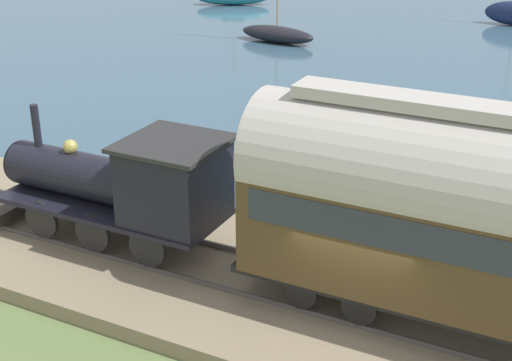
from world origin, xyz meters
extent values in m
plane|color=#607542|center=(0.00, 0.00, 0.00)|extent=(200.00, 200.00, 0.00)
cube|color=#84755B|center=(0.82, 0.00, 0.19)|extent=(5.96, 56.00, 0.39)
cube|color=#4C4742|center=(-0.02, 0.00, 0.45)|extent=(0.07, 54.88, 0.12)
cube|color=#4C4742|center=(1.67, 0.00, 0.45)|extent=(0.07, 54.88, 0.12)
cylinder|color=black|center=(-0.02, 5.06, 1.00)|extent=(0.12, 0.99, 0.99)
cylinder|color=black|center=(1.67, 5.06, 1.00)|extent=(0.12, 0.99, 0.99)
cylinder|color=black|center=(-0.02, 6.67, 1.00)|extent=(0.12, 0.99, 0.99)
cylinder|color=black|center=(1.67, 6.67, 1.00)|extent=(0.12, 0.99, 0.99)
cylinder|color=black|center=(-0.02, 8.28, 1.00)|extent=(0.12, 0.99, 0.99)
cylinder|color=black|center=(1.67, 8.28, 1.00)|extent=(0.12, 0.99, 0.99)
cube|color=black|center=(0.82, 6.67, 1.41)|extent=(2.18, 5.85, 0.12)
cylinder|color=black|center=(0.82, 7.84, 2.05)|extent=(1.15, 3.51, 1.15)
cylinder|color=black|center=(0.82, 9.64, 2.05)|extent=(1.10, 0.08, 1.10)
cylinder|color=black|center=(0.82, 8.89, 3.16)|extent=(0.20, 0.20, 1.08)
sphere|color=tan|center=(0.82, 7.84, 2.76)|extent=(0.36, 0.36, 0.36)
cube|color=black|center=(0.82, 4.77, 2.40)|extent=(2.08, 2.05, 1.85)
cube|color=#282828|center=(0.82, 4.77, 3.37)|extent=(2.28, 2.29, 0.10)
cube|color=#2D2823|center=(0.82, 9.85, 0.69)|extent=(1.98, 0.44, 0.32)
cylinder|color=black|center=(-0.02, -0.14, 0.89)|extent=(0.12, 0.76, 0.76)
cylinder|color=black|center=(1.67, -0.14, 0.89)|extent=(0.12, 0.76, 0.76)
cylinder|color=black|center=(-0.02, 1.16, 0.89)|extent=(0.12, 0.76, 0.76)
cylinder|color=black|center=(1.67, 1.16, 0.89)|extent=(0.12, 0.76, 0.76)
cube|color=black|center=(0.82, -2.47, 1.20)|extent=(2.19, 10.37, 0.16)
cube|color=#4C381E|center=(0.82, -2.47, 2.50)|extent=(2.44, 9.96, 2.45)
cube|color=#2D333D|center=(0.82, -2.47, 2.93)|extent=(2.47, 9.34, 0.69)
cylinder|color=#B2ADA3|center=(0.82, -2.47, 3.72)|extent=(2.56, 9.96, 2.56)
ellipsoid|color=black|center=(24.88, 13.37, 0.46)|extent=(2.01, 4.83, 0.91)
ellipsoid|color=silver|center=(7.91, 5.83, 0.25)|extent=(2.02, 1.70, 0.48)
ellipsoid|color=silver|center=(6.15, -1.42, 0.18)|extent=(1.12, 2.69, 0.34)
camera|label=1|loc=(-11.96, -3.77, 9.13)|focal=50.00mm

